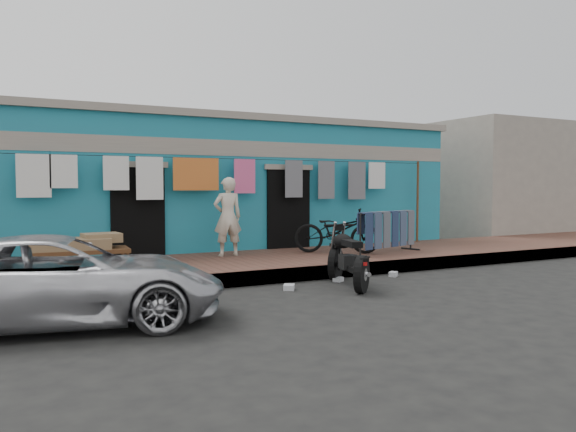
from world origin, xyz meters
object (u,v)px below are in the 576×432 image
object	(u,v)px
bicycle	(337,226)
charpoy	(80,252)
seated_person	(228,217)
motorcycle	(348,256)
car	(60,279)
jeans_rack	(387,231)

from	to	relation	value
bicycle	charpoy	distance (m)	5.27
seated_person	bicycle	size ratio (longest dim) A/B	0.89
seated_person	bicycle	bearing A→B (deg)	170.50
bicycle	motorcycle	xyz separation A→B (m)	(-1.28, -2.37, -0.33)
bicycle	charpoy	xyz separation A→B (m)	(-5.26, 0.13, -0.30)
charpoy	seated_person	bearing A→B (deg)	9.00
car	bicycle	world-z (taller)	bicycle
car	charpoy	size ratio (longest dim) A/B	2.29
charpoy	jeans_rack	xyz separation A→B (m)	(6.22, -0.64, 0.18)
seated_person	jeans_rack	xyz separation A→B (m)	(3.26, -1.11, -0.35)
seated_person	motorcycle	bearing A→B (deg)	113.89
seated_person	motorcycle	world-z (taller)	seated_person
seated_person	bicycle	xyz separation A→B (m)	(2.30, -0.59, -0.22)
car	charpoy	distance (m)	3.17
car	charpoy	bearing A→B (deg)	0.10
motorcycle	jeans_rack	xyz separation A→B (m)	(2.25, 1.86, 0.20)
charpoy	motorcycle	bearing A→B (deg)	-32.12
car	bicycle	size ratio (longest dim) A/B	2.21
bicycle	car	bearing A→B (deg)	154.39
charpoy	bicycle	bearing A→B (deg)	-1.37
car	motorcycle	xyz separation A→B (m)	(4.60, 0.61, -0.06)
car	motorcycle	world-z (taller)	car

